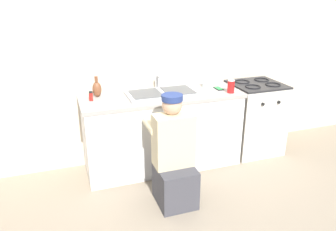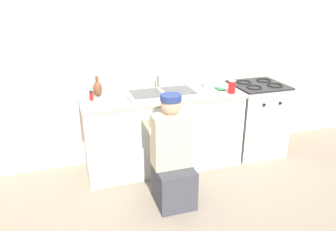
{
  "view_description": "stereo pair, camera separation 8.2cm",
  "coord_description": "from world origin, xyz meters",
  "px_view_note": "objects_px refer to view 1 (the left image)",
  "views": [
    {
      "loc": [
        -1.09,
        -3.05,
        2.01
      ],
      "look_at": [
        0.0,
        0.1,
        0.71
      ],
      "focal_mm": 35.0,
      "sensor_mm": 36.0,
      "label": 1
    },
    {
      "loc": [
        -1.02,
        -3.08,
        2.01
      ],
      "look_at": [
        0.0,
        0.1,
        0.71
      ],
      "focal_mm": 35.0,
      "sensor_mm": 36.0,
      "label": 2
    }
  ],
  "objects_px": {
    "vase_decorative": "(97,89)",
    "spice_bottle_red": "(91,96)",
    "stove_range": "(254,117)",
    "cell_phone": "(219,88)",
    "sink_double_basin": "(162,93)",
    "water_glass": "(205,83)",
    "plumber_person": "(174,160)",
    "soda_cup_red": "(231,86)"
  },
  "relations": [
    {
      "from": "plumber_person",
      "to": "soda_cup_red",
      "type": "distance_m",
      "value": 1.16
    },
    {
      "from": "stove_range",
      "to": "water_glass",
      "type": "bearing_deg",
      "value": 169.68
    },
    {
      "from": "sink_double_basin",
      "to": "plumber_person",
      "type": "bearing_deg",
      "value": -99.43
    },
    {
      "from": "stove_range",
      "to": "plumber_person",
      "type": "height_order",
      "value": "plumber_person"
    },
    {
      "from": "sink_double_basin",
      "to": "plumber_person",
      "type": "distance_m",
      "value": 0.86
    },
    {
      "from": "stove_range",
      "to": "vase_decorative",
      "type": "distance_m",
      "value": 2.02
    },
    {
      "from": "stove_range",
      "to": "plumber_person",
      "type": "relative_size",
      "value": 0.84
    },
    {
      "from": "soda_cup_red",
      "to": "water_glass",
      "type": "relative_size",
      "value": 1.52
    },
    {
      "from": "stove_range",
      "to": "cell_phone",
      "type": "xyz_separation_m",
      "value": [
        -0.54,
        -0.0,
        0.44
      ]
    },
    {
      "from": "stove_range",
      "to": "vase_decorative",
      "type": "xyz_separation_m",
      "value": [
        -1.94,
        0.17,
        0.53
      ]
    },
    {
      "from": "sink_double_basin",
      "to": "spice_bottle_red",
      "type": "relative_size",
      "value": 7.62
    },
    {
      "from": "plumber_person",
      "to": "stove_range",
      "type": "bearing_deg",
      "value": 27.95
    },
    {
      "from": "sink_double_basin",
      "to": "soda_cup_red",
      "type": "bearing_deg",
      "value": -13.38
    },
    {
      "from": "vase_decorative",
      "to": "stove_range",
      "type": "bearing_deg",
      "value": -4.95
    },
    {
      "from": "vase_decorative",
      "to": "spice_bottle_red",
      "type": "distance_m",
      "value": 0.15
    },
    {
      "from": "sink_double_basin",
      "to": "cell_phone",
      "type": "bearing_deg",
      "value": -0.46
    },
    {
      "from": "soda_cup_red",
      "to": "stove_range",
      "type": "bearing_deg",
      "value": 20.81
    },
    {
      "from": "stove_range",
      "to": "spice_bottle_red",
      "type": "bearing_deg",
      "value": 178.62
    },
    {
      "from": "plumber_person",
      "to": "spice_bottle_red",
      "type": "distance_m",
      "value": 1.13
    },
    {
      "from": "cell_phone",
      "to": "stove_range",
      "type": "bearing_deg",
      "value": 0.38
    },
    {
      "from": "spice_bottle_red",
      "to": "stove_range",
      "type": "bearing_deg",
      "value": -1.38
    },
    {
      "from": "soda_cup_red",
      "to": "water_glass",
      "type": "xyz_separation_m",
      "value": [
        -0.18,
        0.3,
        -0.03
      ]
    },
    {
      "from": "cell_phone",
      "to": "spice_bottle_red",
      "type": "bearing_deg",
      "value": 177.98
    },
    {
      "from": "vase_decorative",
      "to": "spice_bottle_red",
      "type": "xyz_separation_m",
      "value": [
        -0.08,
        -0.12,
        -0.04
      ]
    },
    {
      "from": "water_glass",
      "to": "spice_bottle_red",
      "type": "height_order",
      "value": "spice_bottle_red"
    },
    {
      "from": "cell_phone",
      "to": "water_glass",
      "type": "distance_m",
      "value": 0.18
    },
    {
      "from": "sink_double_basin",
      "to": "water_glass",
      "type": "xyz_separation_m",
      "value": [
        0.59,
        0.12,
        0.03
      ]
    },
    {
      "from": "stove_range",
      "to": "vase_decorative",
      "type": "height_order",
      "value": "vase_decorative"
    },
    {
      "from": "plumber_person",
      "to": "vase_decorative",
      "type": "bearing_deg",
      "value": 122.96
    },
    {
      "from": "cell_phone",
      "to": "vase_decorative",
      "type": "xyz_separation_m",
      "value": [
        -1.41,
        0.17,
        0.08
      ]
    },
    {
      "from": "vase_decorative",
      "to": "spice_bottle_red",
      "type": "height_order",
      "value": "vase_decorative"
    },
    {
      "from": "sink_double_basin",
      "to": "water_glass",
      "type": "bearing_deg",
      "value": 11.39
    },
    {
      "from": "plumber_person",
      "to": "cell_phone",
      "type": "relative_size",
      "value": 7.89
    },
    {
      "from": "sink_double_basin",
      "to": "water_glass",
      "type": "relative_size",
      "value": 8.0
    },
    {
      "from": "cell_phone",
      "to": "plumber_person",
      "type": "bearing_deg",
      "value": -138.92
    },
    {
      "from": "sink_double_basin",
      "to": "vase_decorative",
      "type": "relative_size",
      "value": 3.48
    },
    {
      "from": "sink_double_basin",
      "to": "water_glass",
      "type": "height_order",
      "value": "sink_double_basin"
    },
    {
      "from": "stove_range",
      "to": "spice_bottle_red",
      "type": "height_order",
      "value": "spice_bottle_red"
    },
    {
      "from": "stove_range",
      "to": "cell_phone",
      "type": "distance_m",
      "value": 0.7
    },
    {
      "from": "sink_double_basin",
      "to": "plumber_person",
      "type": "height_order",
      "value": "plumber_person"
    },
    {
      "from": "sink_double_basin",
      "to": "stove_range",
      "type": "bearing_deg",
      "value": -0.1
    },
    {
      "from": "cell_phone",
      "to": "water_glass",
      "type": "bearing_deg",
      "value": 134.44
    }
  ]
}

